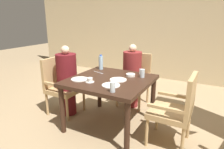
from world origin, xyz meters
TOP-DOWN VIEW (x-y plane):
  - ground_plane at (0.00, 0.00)m, footprint 16.00×16.00m
  - wall_back at (0.00, 2.73)m, footprint 8.00×0.06m
  - dining_table at (0.00, 0.00)m, footprint 1.10×1.07m
  - chair_left_side at (-0.93, 0.00)m, footprint 0.49×0.49m
  - diner_in_left_chair at (-0.79, 0.00)m, footprint 0.32×0.32m
  - chair_far_side at (0.00, 0.92)m, footprint 0.49×0.49m
  - diner_in_far_chair at (-0.00, 0.78)m, footprint 0.32×0.32m
  - chair_right_side at (0.93, 0.00)m, footprint 0.49×0.49m
  - plate_main_left at (0.15, -0.24)m, footprint 0.23×0.23m
  - plate_main_right at (0.13, 0.00)m, footprint 0.23×0.23m
  - plate_dessert_center at (-0.36, -0.23)m, footprint 0.23×0.23m
  - teacup_with_saucer at (-0.17, -0.26)m, footprint 0.12×0.12m
  - bowl_small at (0.20, 0.26)m, footprint 0.13×0.13m
  - water_bottle at (-0.39, 0.39)m, footprint 0.07×0.07m
  - glass_tall_near at (0.27, -0.42)m, footprint 0.06×0.06m
  - glass_tall_mid at (0.37, 0.29)m, footprint 0.06×0.06m
  - salt_shaker at (0.28, 0.42)m, footprint 0.03×0.03m
  - pepper_shaker at (0.32, 0.42)m, footprint 0.03×0.03m
  - fork_beside_plate at (-0.30, 0.19)m, footprint 0.20×0.08m

SIDE VIEW (x-z plane):
  - ground_plane at x=0.00m, z-range 0.00..0.00m
  - chair_left_side at x=-0.93m, z-range 0.04..0.97m
  - chair_far_side at x=0.00m, z-range 0.04..0.97m
  - chair_right_side at x=0.93m, z-range 0.04..0.97m
  - diner_in_far_chair at x=0.00m, z-range 0.02..1.14m
  - diner_in_left_chair at x=-0.79m, z-range 0.02..1.16m
  - dining_table at x=0.00m, z-range 0.27..1.00m
  - fork_beside_plate at x=-0.30m, z-range 0.73..0.73m
  - plate_main_left at x=0.15m, z-range 0.73..0.74m
  - plate_main_right at x=0.13m, z-range 0.73..0.74m
  - plate_dessert_center at x=-0.36m, z-range 0.73..0.74m
  - bowl_small at x=0.20m, z-range 0.73..0.76m
  - teacup_with_saucer at x=-0.17m, z-range 0.72..0.79m
  - pepper_shaker at x=0.32m, z-range 0.73..0.81m
  - salt_shaker at x=0.28m, z-range 0.73..0.81m
  - glass_tall_near at x=0.27m, z-range 0.73..0.85m
  - glass_tall_mid at x=0.37m, z-range 0.73..0.85m
  - water_bottle at x=-0.39m, z-range 0.72..0.97m
  - wall_back at x=0.00m, z-range 0.00..2.80m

